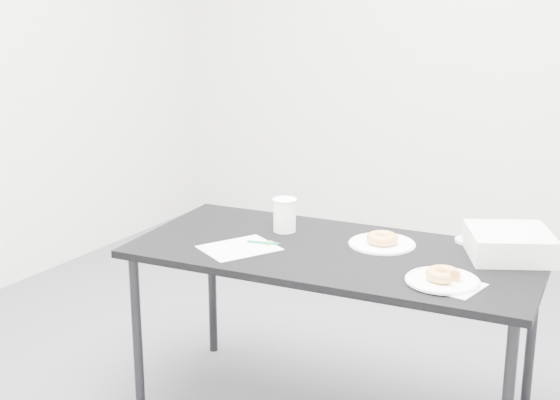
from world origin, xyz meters
The scene contains 14 objects.
floor centered at (0.00, 0.00, 0.00)m, with size 4.00×4.00×0.00m, color #505056.
wall_back centered at (0.00, 2.00, 1.35)m, with size 4.00×0.02×2.70m, color silver.
table centered at (0.17, -0.09, 0.63)m, with size 1.56×0.85×0.68m.
scorecard centered at (-0.15, -0.25, 0.68)m, with size 0.21×0.27×0.00m, color silver.
logo_patch centered at (-0.08, -0.16, 0.68)m, with size 0.04×0.04×0.00m, color green.
pen centered at (-0.10, -0.17, 0.69)m, with size 0.01×0.01×0.12m, color #0B7D6C.
napkin centered at (0.66, -0.22, 0.68)m, with size 0.17×0.17×0.00m, color silver.
plate_near centered at (0.62, -0.21, 0.69)m, with size 0.24×0.24×0.01m, color white.
donut_near centered at (0.62, -0.21, 0.71)m, with size 0.11×0.11×0.04m, color #E38B48.
plate_far centered at (0.30, 0.05, 0.68)m, with size 0.25×0.25×0.01m, color white.
donut_far centered at (0.30, 0.05, 0.71)m, with size 0.12×0.12×0.04m, color #E38B48.
coffee_cup centered at (-0.11, 0.01, 0.75)m, with size 0.09×0.09×0.13m, color white.
cup_lid centered at (0.56, 0.24, 0.69)m, with size 0.09×0.09×0.01m, color silver.
bakery_box centered at (0.74, 0.16, 0.73)m, with size 0.29×0.29×0.10m, color white.
Camera 1 is at (1.36, -2.55, 1.63)m, focal length 50.00 mm.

